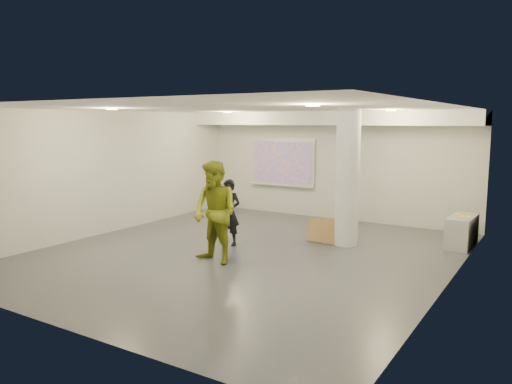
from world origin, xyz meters
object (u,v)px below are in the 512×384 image
Objects in this scene: column at (348,178)px; credenza at (462,231)px; woman at (229,212)px; man at (215,213)px; projection_screen at (282,163)px.

credenza is at bearing 28.12° from column.
woman is 1.46m from man.
woman is (-4.43, -2.57, 0.40)m from credenza.
column is 2.72m from woman.
projection_screen is 1.42× the size of woman.
column is 2.56× the size of credenza.
column is 2.03× the size of woman.
woman is at bearing -77.63° from projection_screen.
woman is at bearing 122.55° from man.
man is at bearing -121.08° from column.
woman reaches higher than credenza.
column is 1.51× the size of man.
woman is (0.89, -4.04, -0.79)m from projection_screen.
projection_screen is 1.79× the size of credenza.
man is (-1.62, -2.69, -0.50)m from column.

